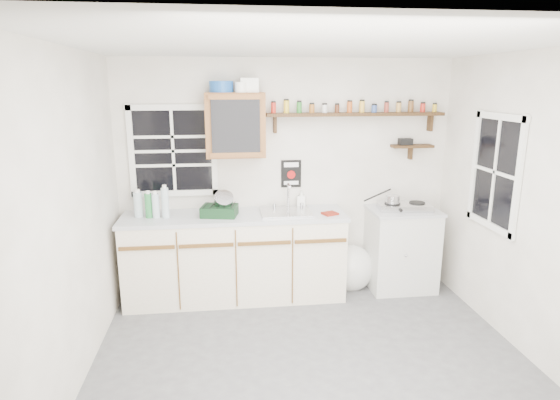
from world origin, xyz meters
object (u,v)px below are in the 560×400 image
Objects in this scene: main_cabinet at (235,256)px; dish_rack at (221,208)px; right_cabinet at (401,249)px; hotplate at (405,206)px; spice_shelf at (355,113)px; upper_cabinet at (235,125)px.

dish_rack is at bearing -166.16° from main_cabinet.
right_cabinet is 2.28× the size of dish_rack.
main_cabinet is 3.91× the size of hotplate.
main_cabinet is 1.21× the size of spice_shelf.
right_cabinet is at bearing 0.79° from main_cabinet.
upper_cabinet is 1.27m from spice_shelf.
upper_cabinet is at bearing 57.46° from dish_rack.
upper_cabinet is 1.10× the size of hotplate.
hotplate is (1.80, -0.14, -0.88)m from upper_cabinet.
right_cabinet is 1.58m from spice_shelf.
hotplate reaches higher than main_cabinet.
spice_shelf is at bearing 9.29° from main_cabinet.
main_cabinet is 1.37m from upper_cabinet.
upper_cabinet is 2.01m from hotplate.
hotplate is (1.97, 0.04, -0.06)m from dish_rack.
upper_cabinet is at bearing 76.32° from main_cabinet.
spice_shelf is at bearing 3.12° from upper_cabinet.
spice_shelf reaches higher than dish_rack.
right_cabinet is at bearing 13.23° from dish_rack.
right_cabinet is 2.05m from dish_rack.
main_cabinet is 2.54× the size of right_cabinet.
spice_shelf is (1.27, 0.07, 0.11)m from upper_cabinet.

